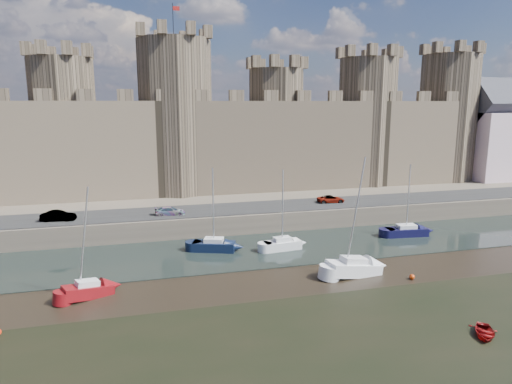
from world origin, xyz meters
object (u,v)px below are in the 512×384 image
(car_1, at_px, (58,216))
(car_3, at_px, (331,199))
(sailboat_3, at_px, (406,231))
(sailboat_5, at_px, (354,267))
(car_2, at_px, (170,211))
(sailboat_2, at_px, (282,244))
(sailboat_4, at_px, (88,289))
(sailboat_1, at_px, (214,245))

(car_1, height_order, car_3, car_1)
(sailboat_3, distance_m, sailboat_5, 15.94)
(car_2, height_order, car_3, car_2)
(sailboat_2, distance_m, sailboat_5, 9.90)
(car_3, relative_size, sailboat_3, 0.43)
(car_3, distance_m, sailboat_4, 35.82)
(car_1, height_order, sailboat_2, sailboat_2)
(car_1, relative_size, car_2, 1.07)
(car_1, distance_m, sailboat_4, 18.31)
(sailboat_2, xyz_separation_m, sailboat_5, (4.27, -8.93, 0.05))
(car_2, bearing_deg, sailboat_5, -135.60)
(car_1, relative_size, sailboat_3, 0.44)
(sailboat_1, height_order, sailboat_3, sailboat_1)
(car_1, bearing_deg, sailboat_2, -105.04)
(car_3, distance_m, sailboat_2, 15.36)
(car_3, relative_size, sailboat_5, 0.33)
(sailboat_3, distance_m, sailboat_4, 37.49)
(car_2, bearing_deg, sailboat_1, -148.81)
(car_1, relative_size, sailboat_5, 0.35)
(sailboat_4, bearing_deg, car_2, 40.64)
(sailboat_2, bearing_deg, sailboat_3, -1.56)
(car_1, xyz_separation_m, sailboat_3, (41.09, -8.46, -2.44))
(sailboat_1, bearing_deg, sailboat_2, 8.17)
(car_1, xyz_separation_m, sailboat_2, (24.57, -9.72, -2.40))
(sailboat_2, relative_size, sailboat_5, 0.79)
(sailboat_1, xyz_separation_m, sailboat_2, (7.48, -1.49, -0.00))
(sailboat_2, relative_size, sailboat_4, 0.94)
(car_2, distance_m, sailboat_1, 9.17)
(car_2, relative_size, sailboat_4, 0.38)
(sailboat_3, height_order, sailboat_4, sailboat_4)
(car_1, relative_size, sailboat_2, 0.43)
(sailboat_3, xyz_separation_m, sailboat_4, (-36.38, -9.06, 0.00))
(sailboat_2, xyz_separation_m, sailboat_3, (16.53, 1.26, -0.04))
(car_2, distance_m, sailboat_5, 24.32)
(car_2, relative_size, sailboat_2, 0.41)
(car_2, bearing_deg, sailboat_2, -125.42)
(sailboat_1, relative_size, sailboat_5, 0.82)
(sailboat_1, bearing_deg, sailboat_5, -22.14)
(car_3, bearing_deg, sailboat_1, 120.96)
(sailboat_1, bearing_deg, car_3, 46.75)
(car_2, bearing_deg, sailboat_3, -102.63)
(car_3, bearing_deg, sailboat_2, 139.20)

